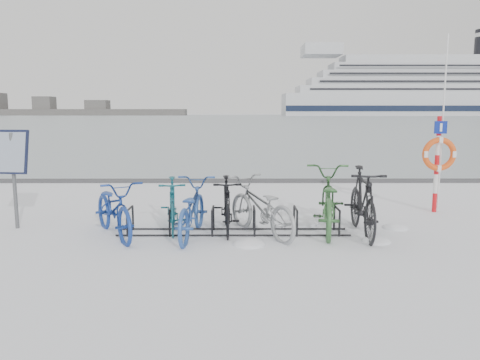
{
  "coord_description": "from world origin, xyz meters",
  "views": [
    {
      "loc": [
        0.1,
        -7.94,
        2.1
      ],
      "look_at": [
        0.11,
        0.6,
        0.85
      ],
      "focal_mm": 35.0,
      "sensor_mm": 36.0,
      "label": 1
    }
  ],
  "objects_px": {
    "bike_rack": "(233,223)",
    "info_board": "(12,158)",
    "cruise_ferry": "(410,93)",
    "lifebuoy_station": "(439,154)"
  },
  "relations": [
    {
      "from": "info_board",
      "to": "lifebuoy_station",
      "type": "height_order",
      "value": "lifebuoy_station"
    },
    {
      "from": "cruise_ferry",
      "to": "bike_rack",
      "type": "bearing_deg",
      "value": -110.5
    },
    {
      "from": "bike_rack",
      "to": "info_board",
      "type": "height_order",
      "value": "info_board"
    },
    {
      "from": "info_board",
      "to": "lifebuoy_station",
      "type": "bearing_deg",
      "value": 14.9
    },
    {
      "from": "info_board",
      "to": "cruise_ferry",
      "type": "xyz_separation_m",
      "value": [
        87.35,
        222.69,
        9.86
      ]
    },
    {
      "from": "info_board",
      "to": "lifebuoy_station",
      "type": "distance_m",
      "value": 8.28
    },
    {
      "from": "bike_rack",
      "to": "lifebuoy_station",
      "type": "xyz_separation_m",
      "value": [
        4.23,
        1.68,
        1.05
      ]
    },
    {
      "from": "bike_rack",
      "to": "lifebuoy_station",
      "type": "relative_size",
      "value": 1.09
    },
    {
      "from": "bike_rack",
      "to": "lifebuoy_station",
      "type": "height_order",
      "value": "lifebuoy_station"
    },
    {
      "from": "bike_rack",
      "to": "info_board",
      "type": "bearing_deg",
      "value": 175.08
    }
  ]
}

